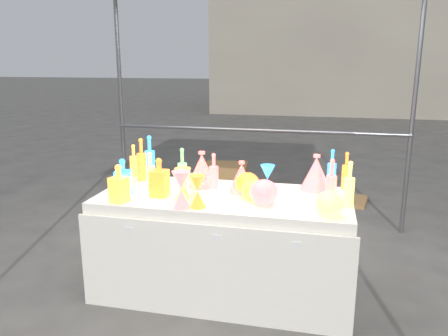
% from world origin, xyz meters
% --- Properties ---
extents(ground, '(80.00, 80.00, 0.00)m').
position_xyz_m(ground, '(0.00, 0.00, 0.00)').
color(ground, slate).
rests_on(ground, ground).
extents(display_table, '(1.84, 0.83, 0.75)m').
position_xyz_m(display_table, '(0.00, -0.01, 0.37)').
color(display_table, white).
rests_on(display_table, ground).
extents(background_building, '(14.00, 6.00, 6.00)m').
position_xyz_m(background_building, '(4.00, 14.00, 3.00)').
color(background_building, '#B2A994').
rests_on(background_building, ground).
extents(cardboard_box_closed, '(0.57, 0.43, 0.39)m').
position_xyz_m(cardboard_box_closed, '(-0.53, 2.44, 0.20)').
color(cardboard_box_closed, '#AF824F').
rests_on(cardboard_box_closed, ground).
extents(cardboard_box_flat, '(0.70, 0.56, 0.05)m').
position_xyz_m(cardboard_box_flat, '(0.93, 2.41, 0.03)').
color(cardboard_box_flat, '#AF824F').
rests_on(cardboard_box_flat, ground).
extents(bottle_0, '(0.09, 0.09, 0.27)m').
position_xyz_m(bottle_0, '(-0.85, 0.35, 0.89)').
color(bottle_0, '#F8173D').
rests_on(bottle_0, display_table).
extents(bottle_1, '(0.11, 0.11, 0.35)m').
position_xyz_m(bottle_1, '(-0.71, 0.35, 0.93)').
color(bottle_1, green).
rests_on(bottle_1, display_table).
extents(bottle_2, '(0.09, 0.09, 0.34)m').
position_xyz_m(bottle_2, '(-0.74, 0.25, 0.92)').
color(bottle_2, '#F1AC19').
rests_on(bottle_2, display_table).
extents(bottle_3, '(0.07, 0.07, 0.27)m').
position_xyz_m(bottle_3, '(-0.11, 0.14, 0.89)').
color(bottle_3, '#2E23CC').
rests_on(bottle_3, display_table).
extents(bottle_4, '(0.08, 0.08, 0.29)m').
position_xyz_m(bottle_4, '(-0.56, 0.01, 0.89)').
color(bottle_4, teal).
rests_on(bottle_4, display_table).
extents(bottle_5, '(0.08, 0.08, 0.32)m').
position_xyz_m(bottle_5, '(-0.33, 0.07, 0.91)').
color(bottle_5, '#C327B3').
rests_on(bottle_5, display_table).
extents(decanter_0, '(0.14, 0.14, 0.26)m').
position_xyz_m(decanter_0, '(-0.66, -0.31, 0.88)').
color(decanter_0, '#F8173D').
rests_on(decanter_0, display_table).
extents(decanter_1, '(0.12, 0.12, 0.28)m').
position_xyz_m(decanter_1, '(-0.44, -0.13, 0.89)').
color(decanter_1, '#F1AC19').
rests_on(decanter_1, display_table).
extents(decanter_2, '(0.14, 0.14, 0.27)m').
position_xyz_m(decanter_2, '(-0.69, -0.18, 0.89)').
color(decanter_2, green).
rests_on(decanter_2, display_table).
extents(hourglass_0, '(0.14, 0.14, 0.22)m').
position_xyz_m(hourglass_0, '(-0.11, -0.30, 0.86)').
color(hourglass_0, '#F1AC19').
rests_on(hourglass_0, display_table).
extents(hourglass_1, '(0.16, 0.16, 0.25)m').
position_xyz_m(hourglass_1, '(-0.21, -0.34, 0.87)').
color(hourglass_1, '#2E23CC').
rests_on(hourglass_1, display_table).
extents(hourglass_2, '(0.11, 0.11, 0.19)m').
position_xyz_m(hourglass_2, '(-0.22, -0.27, 0.85)').
color(hourglass_2, teal).
rests_on(hourglass_2, display_table).
extents(hourglass_3, '(0.10, 0.10, 0.19)m').
position_xyz_m(hourglass_3, '(-0.17, -0.18, 0.84)').
color(hourglass_3, '#C327B3').
rests_on(hourglass_3, display_table).
extents(hourglass_4, '(0.15, 0.15, 0.23)m').
position_xyz_m(hourglass_4, '(-0.25, -0.18, 0.86)').
color(hourglass_4, '#F8173D').
rests_on(hourglass_4, display_table).
extents(hourglass_5, '(0.12, 0.12, 0.21)m').
position_xyz_m(hourglass_5, '(0.30, 0.10, 0.86)').
color(hourglass_5, green).
rests_on(hourglass_5, display_table).
extents(globe_0, '(0.20, 0.20, 0.13)m').
position_xyz_m(globe_0, '(0.22, -0.06, 0.81)').
color(globe_0, '#F8173D').
rests_on(globe_0, display_table).
extents(globe_1, '(0.20, 0.20, 0.14)m').
position_xyz_m(globe_1, '(0.73, -0.29, 0.82)').
color(globe_1, teal).
rests_on(globe_1, display_table).
extents(globe_2, '(0.22, 0.22, 0.14)m').
position_xyz_m(globe_2, '(0.16, 0.06, 0.82)').
color(globe_2, '#F1AC19').
rests_on(globe_2, display_table).
extents(globe_3, '(0.22, 0.22, 0.15)m').
position_xyz_m(globe_3, '(0.31, -0.16, 0.83)').
color(globe_3, '#2E23CC').
rests_on(globe_3, display_table).
extents(lampshade_0, '(0.25, 0.25, 0.23)m').
position_xyz_m(lampshade_0, '(0.11, 0.11, 0.87)').
color(lampshade_0, yellow).
rests_on(lampshade_0, display_table).
extents(lampshade_1, '(0.26, 0.26, 0.27)m').
position_xyz_m(lampshade_1, '(-0.22, 0.19, 0.89)').
color(lampshade_1, yellow).
rests_on(lampshade_1, display_table).
extents(lampshade_2, '(0.27, 0.27, 0.27)m').
position_xyz_m(lampshade_2, '(0.64, 0.28, 0.88)').
color(lampshade_2, '#2E23CC').
rests_on(lampshade_2, display_table).
extents(bottle_8, '(0.08, 0.08, 0.30)m').
position_xyz_m(bottle_8, '(0.75, 0.36, 0.90)').
color(bottle_8, green).
rests_on(bottle_8, display_table).
extents(bottle_9, '(0.08, 0.08, 0.28)m').
position_xyz_m(bottle_9, '(0.86, 0.36, 0.89)').
color(bottle_9, '#F1AC19').
rests_on(bottle_9, display_table).
extents(bottle_10, '(0.08, 0.08, 0.32)m').
position_xyz_m(bottle_10, '(0.74, -0.07, 0.91)').
color(bottle_10, '#2E23CC').
rests_on(bottle_10, display_table).
extents(bottle_11, '(0.07, 0.07, 0.31)m').
position_xyz_m(bottle_11, '(0.86, -0.08, 0.91)').
color(bottle_11, teal).
rests_on(bottle_11, display_table).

